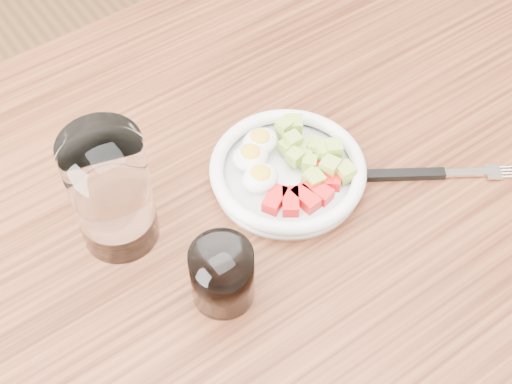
% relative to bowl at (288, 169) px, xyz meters
% --- Properties ---
extents(dining_table, '(1.50, 0.90, 0.77)m').
position_rel_bowl_xyz_m(dining_table, '(-0.05, -0.02, -0.12)').
color(dining_table, brown).
rests_on(dining_table, ground).
extents(bowl, '(0.20, 0.20, 0.05)m').
position_rel_bowl_xyz_m(bowl, '(0.00, 0.00, 0.00)').
color(bowl, white).
rests_on(bowl, dining_table).
extents(fork, '(0.19, 0.13, 0.01)m').
position_rel_bowl_xyz_m(fork, '(0.15, -0.10, -0.01)').
color(fork, black).
rests_on(fork, dining_table).
extents(water_glass, '(0.09, 0.09, 0.17)m').
position_rel_bowl_xyz_m(water_glass, '(-0.22, 0.05, 0.07)').
color(water_glass, white).
rests_on(water_glass, dining_table).
extents(coffee_glass, '(0.07, 0.07, 0.08)m').
position_rel_bowl_xyz_m(coffee_glass, '(-0.16, -0.09, 0.02)').
color(coffee_glass, white).
rests_on(coffee_glass, dining_table).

